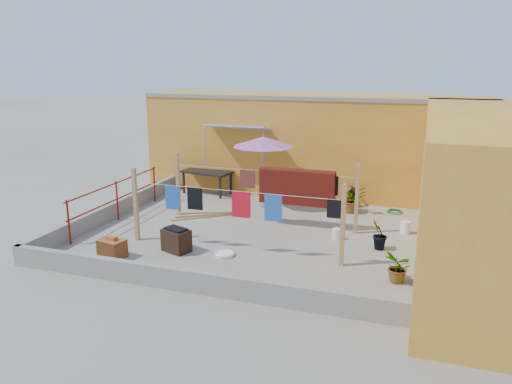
% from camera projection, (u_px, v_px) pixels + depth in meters
% --- Properties ---
extents(ground, '(80.00, 80.00, 0.00)m').
position_uv_depth(ground, '(252.00, 232.00, 12.77)').
color(ground, '#9E998E').
rests_on(ground, ground).
extents(wall_back, '(11.00, 3.27, 3.21)m').
position_uv_depth(wall_back, '(313.00, 143.00, 16.51)').
color(wall_back, gold).
rests_on(wall_back, ground).
extents(wall_right, '(2.40, 9.00, 3.20)m').
position_uv_depth(wall_right, '(480.00, 188.00, 10.75)').
color(wall_right, gold).
rests_on(wall_right, ground).
extents(parapet_front, '(8.30, 0.16, 0.44)m').
position_uv_depth(parapet_front, '(191.00, 281.00, 9.44)').
color(parapet_front, gray).
rests_on(parapet_front, ground).
extents(parapet_left, '(0.16, 7.30, 0.44)m').
position_uv_depth(parapet_left, '(115.00, 210.00, 13.98)').
color(parapet_left, gray).
rests_on(parapet_left, ground).
extents(red_railing, '(0.05, 4.20, 1.10)m').
position_uv_depth(red_railing, '(117.00, 195.00, 13.60)').
color(red_railing, maroon).
rests_on(red_railing, ground).
extents(clothesline_rig, '(5.09, 2.35, 1.80)m').
position_uv_depth(clothesline_rig, '(288.00, 190.00, 12.78)').
color(clothesline_rig, tan).
rests_on(clothesline_rig, ground).
extents(patio_umbrella, '(2.35, 2.35, 2.18)m').
position_uv_depth(patio_umbrella, '(264.00, 142.00, 14.58)').
color(patio_umbrella, gray).
rests_on(patio_umbrella, ground).
extents(outdoor_table, '(1.75, 1.08, 0.76)m').
position_uv_depth(outdoor_table, '(207.00, 173.00, 16.36)').
color(outdoor_table, black).
rests_on(outdoor_table, ground).
extents(brick_stack, '(0.63, 0.51, 0.49)m').
position_uv_depth(brick_stack, '(112.00, 248.00, 11.11)').
color(brick_stack, '#A35425').
rests_on(brick_stack, ground).
extents(lumber_pile, '(1.81, 1.30, 0.12)m').
position_uv_depth(lumber_pile, '(208.00, 214.00, 14.06)').
color(lumber_pile, tan).
rests_on(lumber_pile, ground).
extents(brazier, '(0.73, 0.61, 0.56)m').
position_uv_depth(brazier, '(176.00, 240.00, 11.45)').
color(brazier, '#321F13').
rests_on(brazier, ground).
extents(white_basin, '(0.45, 0.45, 0.08)m').
position_uv_depth(white_basin, '(224.00, 254.00, 11.24)').
color(white_basin, white).
rests_on(white_basin, ground).
extents(water_jug_a, '(0.20, 0.20, 0.31)m').
position_uv_depth(water_jug_a, '(336.00, 234.00, 12.25)').
color(water_jug_a, white).
rests_on(water_jug_a, ground).
extents(water_jug_b, '(0.23, 0.23, 0.36)m').
position_uv_depth(water_jug_b, '(405.00, 227.00, 12.66)').
color(water_jug_b, white).
rests_on(water_jug_b, ground).
extents(green_hose, '(0.47, 0.47, 0.07)m').
position_uv_depth(green_hose, '(395.00, 212.00, 14.44)').
color(green_hose, '#186D20').
rests_on(green_hose, ground).
extents(plant_back_a, '(0.88, 0.81, 0.81)m').
position_uv_depth(plant_back_a, '(353.00, 199.00, 14.37)').
color(plant_back_a, '#1C5919').
rests_on(plant_back_a, ground).
extents(plant_back_b, '(0.38, 0.38, 0.66)m').
position_uv_depth(plant_back_b, '(353.00, 196.00, 14.97)').
color(plant_back_b, '#1C5919').
rests_on(plant_back_b, ground).
extents(plant_right_a, '(0.47, 0.43, 0.74)m').
position_uv_depth(plant_right_a, '(353.00, 200.00, 14.38)').
color(plant_right_a, '#1C5919').
rests_on(plant_right_a, ground).
extents(plant_right_b, '(0.47, 0.51, 0.74)m').
position_uv_depth(plant_right_b, '(379.00, 235.00, 11.51)').
color(plant_right_b, '#1C5919').
rests_on(plant_right_b, ground).
extents(plant_right_c, '(0.65, 0.70, 0.64)m').
position_uv_depth(plant_right_c, '(398.00, 268.00, 9.81)').
color(plant_right_c, '#1C5919').
rests_on(plant_right_c, ground).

